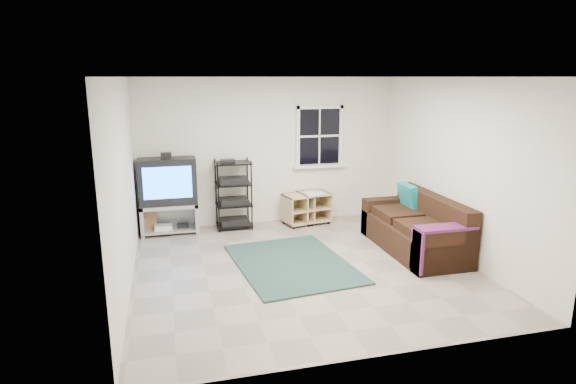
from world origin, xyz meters
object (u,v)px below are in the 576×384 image
object	(u,v)px
side_table_left	(297,208)
sofa	(416,230)
tv_unit	(168,190)
side_table_right	(313,205)
av_rack	(234,199)

from	to	relation	value
side_table_left	sofa	distance (m)	2.25
tv_unit	side_table_left	size ratio (longest dim) A/B	2.48
tv_unit	sofa	xyz separation A→B (m)	(3.65, -1.79, -0.44)
side_table_left	side_table_right	world-z (taller)	side_table_right
side_table_left	sofa	size ratio (longest dim) A/B	0.28
tv_unit	av_rack	distance (m)	1.13
side_table_left	sofa	xyz separation A→B (m)	(1.42, -1.74, 0.03)
sofa	av_rack	bearing A→B (deg)	144.56
tv_unit	side_table_right	distance (m)	2.60
av_rack	sofa	size ratio (longest dim) A/B	0.61
av_rack	side_table_left	bearing A→B (deg)	-3.37
av_rack	sofa	distance (m)	3.13
side_table_left	side_table_right	distance (m)	0.34
tv_unit	av_rack	size ratio (longest dim) A/B	1.14
av_rack	side_table_left	distance (m)	1.15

